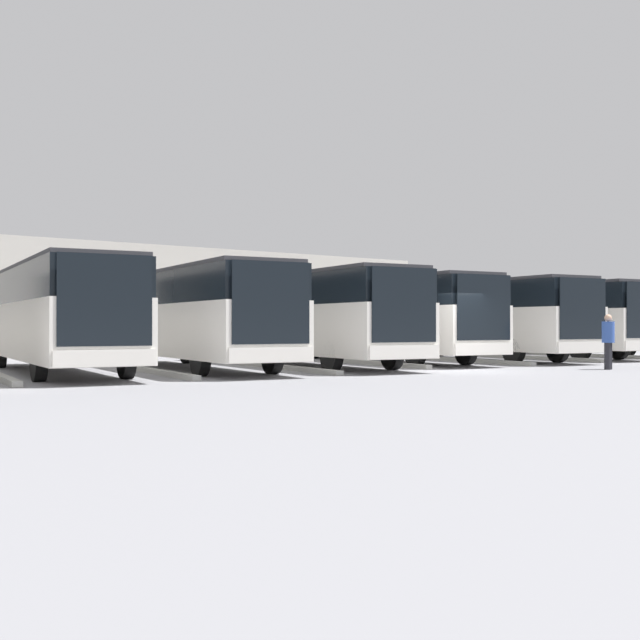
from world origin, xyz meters
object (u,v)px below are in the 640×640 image
(bus_3, at_px, (383,316))
(bus_6, at_px, (56,313))
(bus_2, at_px, (472,316))
(bus_0, at_px, (580,318))
(bus_5, at_px, (193,314))
(bus_1, at_px, (535,317))
(bus_4, at_px, (307,315))
(pedestrian, at_px, (608,340))

(bus_3, relative_size, bus_6, 1.00)
(bus_3, bearing_deg, bus_2, 177.94)
(bus_0, xyz_separation_m, bus_2, (8.67, 0.85, 0.00))
(bus_0, xyz_separation_m, bus_5, (21.67, 0.46, 0.00))
(bus_0, distance_m, bus_3, 13.00)
(bus_0, xyz_separation_m, bus_1, (4.33, 0.69, 0.00))
(bus_1, xyz_separation_m, bus_3, (8.67, -0.61, 0.00))
(bus_4, bearing_deg, bus_5, 2.06)
(bus_4, xyz_separation_m, bus_6, (8.67, -0.99, 0.00))
(bus_2, height_order, bus_6, same)
(bus_4, bearing_deg, pedestrian, 137.03)
(bus_5, relative_size, pedestrian, 6.90)
(bus_0, xyz_separation_m, bus_6, (26.01, -0.08, 0.00))
(bus_2, relative_size, pedestrian, 6.90)
(bus_6, bearing_deg, bus_2, -175.10)
(bus_5, bearing_deg, bus_0, -170.81)
(bus_5, bearing_deg, bus_2, -173.74)
(bus_5, bearing_deg, pedestrian, 150.10)
(bus_0, bearing_deg, bus_3, 8.33)
(bus_6, relative_size, pedestrian, 6.90)
(bus_0, distance_m, bus_6, 26.01)
(bus_0, height_order, bus_6, same)
(bus_1, relative_size, bus_2, 1.00)
(bus_0, bearing_deg, bus_6, 7.79)
(pedestrian, bearing_deg, bus_3, 82.60)
(bus_0, relative_size, bus_4, 1.00)
(bus_2, height_order, bus_4, same)
(bus_4, distance_m, bus_6, 8.73)
(bus_6, height_order, pedestrian, bus_6)
(bus_4, height_order, pedestrian, bus_4)
(bus_1, xyz_separation_m, bus_4, (13.00, 0.22, 0.00))
(bus_4, xyz_separation_m, pedestrian, (-6.43, 7.92, -0.85))
(bus_6, distance_m, pedestrian, 17.55)
(bus_3, bearing_deg, pedestrian, 111.43)
(bus_4, bearing_deg, bus_6, 1.46)
(bus_0, xyz_separation_m, pedestrian, (10.91, 8.83, -0.85))
(bus_5, xyz_separation_m, bus_6, (4.33, -0.54, 0.00))
(bus_1, xyz_separation_m, bus_2, (4.33, 0.16, 0.00))
(bus_6, bearing_deg, bus_3, -172.74)
(bus_1, relative_size, bus_5, 1.00)
(bus_0, relative_size, bus_2, 1.00)
(bus_2, height_order, pedestrian, bus_2)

